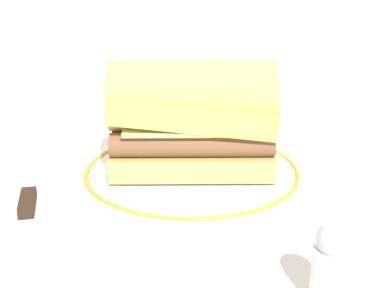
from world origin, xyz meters
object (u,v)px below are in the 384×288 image
sausage_sandwich (192,116)px  plate (192,173)px  drinking_glass (231,92)px  butter_knife (30,190)px  salt_shaker (332,265)px

sausage_sandwich → plate: bearing=143.4°
plate → drinking_glass: size_ratio=2.53×
butter_knife → plate: bearing=14.5°
plate → sausage_sandwich: 0.07m
sausage_sandwich → drinking_glass: bearing=74.5°
drinking_glass → plate: bearing=-102.6°
plate → salt_shaker: 0.26m
drinking_glass → salt_shaker: bearing=-82.3°
drinking_glass → salt_shaker: 0.47m
plate → butter_knife: size_ratio=1.81×
salt_shaker → butter_knife: size_ratio=0.46×
sausage_sandwich → drinking_glass: size_ratio=1.77×
plate → sausage_sandwich: (0.00, -0.00, 0.07)m
plate → butter_knife: 0.19m
salt_shaker → plate: bearing=116.3°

